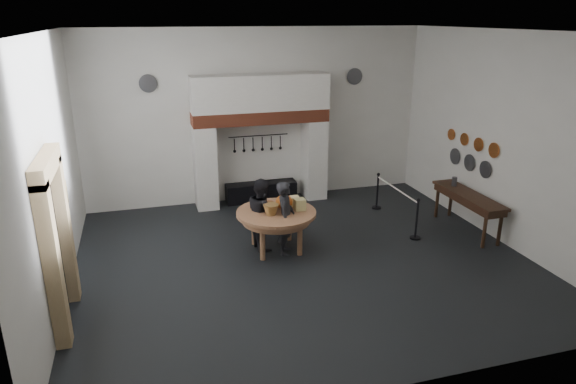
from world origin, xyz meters
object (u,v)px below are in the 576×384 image
object	(u,v)px
iron_range	(261,192)
side_table	(469,195)
barrier_post_far	(377,192)
visitor_near	(285,218)
work_table	(276,213)
barrier_post_near	(417,220)
visitor_far	(262,214)

from	to	relation	value
iron_range	side_table	xyz separation A→B (m)	(4.10, -3.32, 0.62)
side_table	barrier_post_far	xyz separation A→B (m)	(-1.35, 1.91, -0.42)
visitor_near	barrier_post_far	distance (m)	3.55
side_table	barrier_post_far	size ratio (longest dim) A/B	2.44
work_table	barrier_post_far	bearing A→B (deg)	27.95
iron_range	barrier_post_near	distance (m)	4.39
work_table	visitor_near	bearing A→B (deg)	-52.36
visitor_near	visitor_far	xyz separation A→B (m)	(-0.40, 0.40, -0.01)
work_table	side_table	bearing A→B (deg)	-2.97
work_table	visitor_far	bearing A→B (deg)	140.42
work_table	barrier_post_near	distance (m)	3.19
visitor_near	barrier_post_far	xyz separation A→B (m)	(3.00, 1.86, -0.34)
work_table	barrier_post_far	world-z (taller)	barrier_post_far
iron_range	barrier_post_near	bearing A→B (deg)	-51.14
work_table	barrier_post_near	size ratio (longest dim) A/B	1.87
side_table	work_table	bearing A→B (deg)	177.03
barrier_post_far	side_table	bearing A→B (deg)	-54.72
visitor_far	side_table	world-z (taller)	visitor_far
work_table	visitor_near	distance (m)	0.25
barrier_post_near	side_table	bearing A→B (deg)	4.00
iron_range	side_table	world-z (taller)	side_table
visitor_near	visitor_far	distance (m)	0.57
iron_range	barrier_post_far	size ratio (longest dim) A/B	2.11
visitor_far	barrier_post_near	world-z (taller)	visitor_far
visitor_far	barrier_post_far	distance (m)	3.72
visitor_far	barrier_post_far	world-z (taller)	visitor_far
visitor_far	barrier_post_near	distance (m)	3.46
work_table	visitor_near	world-z (taller)	visitor_near
iron_range	visitor_near	size ratio (longest dim) A/B	1.21
work_table	side_table	world-z (taller)	side_table
visitor_far	barrier_post_far	size ratio (longest dim) A/B	1.71
iron_range	work_table	distance (m)	3.17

